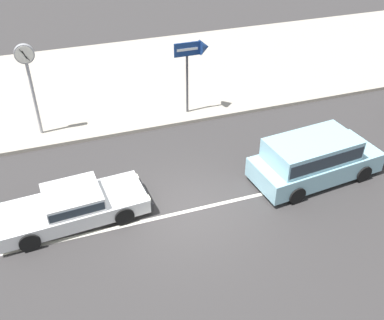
% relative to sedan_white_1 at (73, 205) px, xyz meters
% --- Properties ---
extents(ground_plane, '(160.00, 160.00, 0.00)m').
position_rel_sedan_white_1_xyz_m(ground_plane, '(3.36, -0.82, -0.53)').
color(ground_plane, '#383535').
extents(lane_centre_stripe, '(50.40, 0.14, 0.01)m').
position_rel_sedan_white_1_xyz_m(lane_centre_stripe, '(3.36, -0.82, -0.53)').
color(lane_centre_stripe, silver).
rests_on(lane_centre_stripe, ground).
extents(kerb_strip, '(68.00, 10.00, 0.15)m').
position_rel_sedan_white_1_xyz_m(kerb_strip, '(3.36, 9.31, -0.46)').
color(kerb_strip, '#ADA393').
rests_on(kerb_strip, ground).
extents(sedan_white_1, '(4.67, 2.06, 1.06)m').
position_rel_sedan_white_1_xyz_m(sedan_white_1, '(0.00, 0.00, 0.00)').
color(sedan_white_1, white).
rests_on(sedan_white_1, ground).
extents(minivan_pale_blue_4, '(4.71, 2.29, 1.56)m').
position_rel_sedan_white_1_xyz_m(minivan_pale_blue_4, '(7.97, -0.54, 0.31)').
color(minivan_pale_blue_4, '#93C6D6').
rests_on(minivan_pale_blue_4, ground).
extents(street_clock, '(0.71, 0.22, 3.62)m').
position_rel_sedan_white_1_xyz_m(street_clock, '(-0.64, 5.34, 2.36)').
color(street_clock, '#9E9EA3').
rests_on(street_clock, kerb_strip).
extents(arrow_signboard, '(1.44, 0.61, 3.09)m').
position_rel_sedan_white_1_xyz_m(arrow_signboard, '(5.85, 5.06, 2.20)').
color(arrow_signboard, '#4C4C51').
rests_on(arrow_signboard, kerb_strip).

